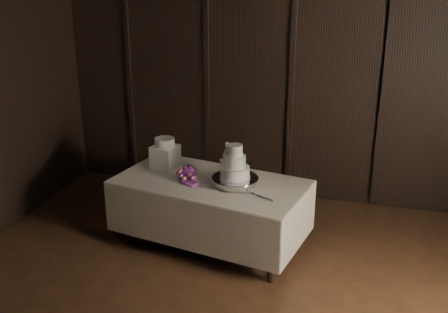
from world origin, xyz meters
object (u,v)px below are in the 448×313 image
cake_stand (235,182)px  box_pedestal (165,156)px  bouquet (188,174)px  wedding_cake (232,165)px  small_cake (165,142)px  display_table (211,210)px

cake_stand → box_pedestal: (-0.89, 0.30, 0.08)m
bouquet → box_pedestal: bearing=143.0°
wedding_cake → box_pedestal: (-0.86, 0.32, -0.10)m
wedding_cake → small_cake: 0.92m
small_cake → bouquet: bearing=-37.0°
wedding_cake → box_pedestal: bearing=175.6°
wedding_cake → box_pedestal: 0.92m
bouquet → small_cake: small_cake is taller
wedding_cake → bouquet: 0.52m
display_table → wedding_cake: 0.63m
cake_stand → bouquet: size_ratio=1.23×
small_cake → wedding_cake: bearing=-20.1°
wedding_cake → bouquet: wedding_cake is taller
display_table → wedding_cake: wedding_cake is taller
cake_stand → small_cake: (-0.89, 0.30, 0.25)m
display_table → cake_stand: bearing=1.5°
display_table → wedding_cake: size_ratio=6.07×
wedding_cake → bouquet: size_ratio=0.90×
wedding_cake → small_cake: (-0.86, 0.32, 0.06)m
display_table → small_cake: (-0.61, 0.25, 0.64)m
wedding_cake → bouquet: (-0.49, 0.04, -0.17)m
bouquet → small_cake: bearing=143.0°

